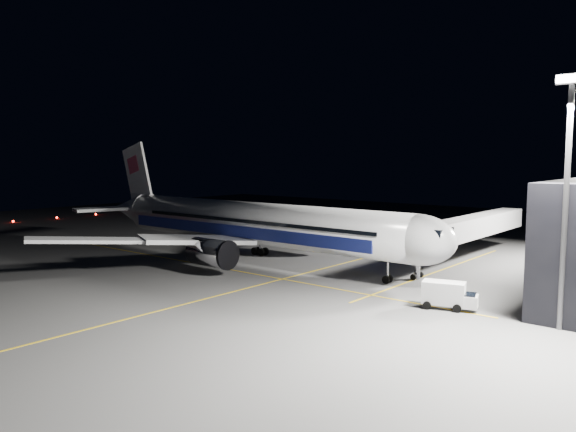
% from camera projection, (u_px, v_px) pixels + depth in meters
% --- Properties ---
extents(ground, '(200.00, 200.00, 0.00)m').
position_uv_depth(ground, '(255.00, 262.00, 76.25)').
color(ground, '#4C4C4F').
rests_on(ground, ground).
extents(guide_line_main, '(0.25, 80.00, 0.01)m').
position_uv_depth(guide_line_main, '(313.00, 271.00, 69.89)').
color(guide_line_main, gold).
rests_on(guide_line_main, ground).
extents(guide_line_cross, '(70.00, 0.25, 0.01)m').
position_uv_depth(guide_line_cross, '(223.00, 268.00, 71.66)').
color(guide_line_cross, gold).
rests_on(guide_line_cross, ground).
extents(guide_line_side, '(0.25, 40.00, 0.01)m').
position_uv_depth(guide_line_side, '(438.00, 271.00, 69.91)').
color(guide_line_side, gold).
rests_on(guide_line_side, ground).
extents(airliner, '(61.48, 54.22, 16.64)m').
position_uv_depth(airliner, '(249.00, 223.00, 76.40)').
color(airliner, silver).
rests_on(airliner, ground).
extents(jet_bridge, '(3.60, 34.40, 6.30)m').
position_uv_depth(jet_bridge, '(465.00, 228.00, 75.59)').
color(jet_bridge, '#B2B2B7').
rests_on(jet_bridge, ground).
extents(floodlight_mast_south, '(2.40, 0.67, 20.70)m').
position_uv_depth(floodlight_mast_south, '(567.00, 179.00, 44.93)').
color(floodlight_mast_south, '#59595E').
rests_on(floodlight_mast_south, ground).
extents(taxiway_lights, '(0.44, 60.44, 0.44)m').
position_uv_depth(taxiway_lights, '(13.00, 221.00, 122.01)').
color(taxiway_lights, '#FF140A').
rests_on(taxiway_lights, ground).
extents(service_truck, '(5.34, 3.33, 2.56)m').
position_uv_depth(service_truck, '(449.00, 295.00, 52.36)').
color(service_truck, silver).
rests_on(service_truck, ground).
extents(baggage_tug, '(2.89, 2.57, 1.78)m').
position_uv_depth(baggage_tug, '(343.00, 239.00, 91.66)').
color(baggage_tug, black).
rests_on(baggage_tug, ground).
extents(safety_cone_a, '(0.41, 0.41, 0.61)m').
position_uv_depth(safety_cone_a, '(262.00, 254.00, 80.78)').
color(safety_cone_a, '#D75609').
rests_on(safety_cone_a, ground).
extents(safety_cone_b, '(0.42, 0.42, 0.63)m').
position_uv_depth(safety_cone_b, '(314.00, 250.00, 84.20)').
color(safety_cone_b, '#D75609').
rests_on(safety_cone_b, ground).
extents(safety_cone_c, '(0.40, 0.40, 0.59)m').
position_uv_depth(safety_cone_c, '(309.00, 248.00, 85.55)').
color(safety_cone_c, '#D75609').
rests_on(safety_cone_c, ground).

